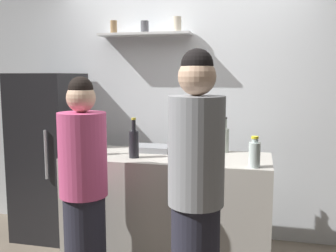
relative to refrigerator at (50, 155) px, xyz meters
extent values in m
cube|color=white|center=(1.31, 0.40, 0.49)|extent=(4.80, 0.10, 2.60)
cube|color=silver|center=(0.93, 0.24, 1.18)|extent=(0.90, 0.22, 0.02)
cylinder|color=olive|center=(0.61, 0.24, 1.26)|extent=(0.07, 0.07, 0.13)
cylinder|color=#4C4C51|center=(0.93, 0.24, 1.25)|extent=(0.08, 0.08, 0.12)
cylinder|color=beige|center=(1.24, 0.24, 1.27)|extent=(0.09, 0.09, 0.14)
cube|color=black|center=(0.00, 0.00, 0.00)|extent=(0.58, 0.63, 1.62)
cylinder|color=#99999E|center=(0.16, -0.33, 0.08)|extent=(0.02, 0.02, 0.45)
cube|color=#B7B2A8|center=(1.29, -0.33, -0.34)|extent=(1.69, 0.66, 0.94)
cube|color=gray|center=(1.11, -0.18, 0.15)|extent=(0.34, 0.24, 0.05)
cylinder|color=#B2B2B7|center=(1.47, -0.24, 0.19)|extent=(0.11, 0.11, 0.12)
cylinder|color=silver|center=(1.46, -0.26, 0.24)|extent=(0.03, 0.01, 0.16)
cylinder|color=silver|center=(1.46, -0.22, 0.24)|extent=(0.04, 0.01, 0.16)
cylinder|color=silver|center=(1.46, -0.21, 0.26)|extent=(0.05, 0.01, 0.18)
cylinder|color=silver|center=(1.45, -0.23, 0.24)|extent=(0.02, 0.04, 0.15)
cylinder|color=silver|center=(1.49, -0.26, 0.24)|extent=(0.02, 0.02, 0.16)
cylinder|color=#472814|center=(0.67, -0.44, 0.22)|extent=(0.07, 0.07, 0.19)
cylinder|color=#472814|center=(0.67, -0.44, 0.36)|extent=(0.03, 0.03, 0.08)
cylinder|color=maroon|center=(0.67, -0.44, 0.41)|extent=(0.03, 0.03, 0.02)
cylinder|color=#B2BFB2|center=(1.74, -0.07, 0.23)|extent=(0.07, 0.07, 0.21)
cylinder|color=#B2BFB2|center=(1.74, -0.07, 0.38)|extent=(0.03, 0.03, 0.09)
cylinder|color=#333333|center=(1.74, -0.07, 0.43)|extent=(0.03, 0.03, 0.02)
cylinder|color=black|center=(1.04, -0.47, 0.24)|extent=(0.08, 0.08, 0.22)
cylinder|color=black|center=(1.04, -0.47, 0.39)|extent=(0.03, 0.03, 0.09)
cylinder|color=gold|center=(1.04, -0.47, 0.45)|extent=(0.04, 0.04, 0.02)
cylinder|color=silver|center=(2.00, -0.58, 0.22)|extent=(0.08, 0.08, 0.18)
cylinder|color=silver|center=(2.00, -0.58, 0.33)|extent=(0.05, 0.05, 0.03)
cylinder|color=yellow|center=(2.00, -0.58, 0.35)|extent=(0.05, 0.05, 0.02)
cylinder|color=gray|center=(1.66, -1.16, 0.34)|extent=(0.34, 0.34, 0.66)
sphere|color=#D8AD8C|center=(1.66, -1.16, 0.78)|extent=(0.22, 0.22, 0.22)
sphere|color=black|center=(1.66, -1.16, 0.85)|extent=(0.19, 0.19, 0.19)
cylinder|color=#262633|center=(0.82, -0.94, -0.44)|extent=(0.30, 0.30, 0.75)
cylinder|color=#D14C7F|center=(0.82, -0.94, 0.24)|extent=(0.34, 0.34, 0.60)
sphere|color=#D8AD8C|center=(0.82, -0.94, 0.64)|extent=(0.20, 0.20, 0.20)
sphere|color=black|center=(0.82, -0.94, 0.70)|extent=(0.17, 0.17, 0.17)
camera|label=1|loc=(2.02, -3.37, 0.79)|focal=40.88mm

